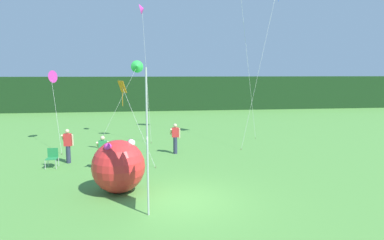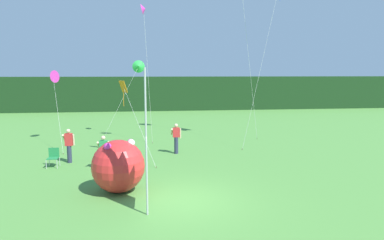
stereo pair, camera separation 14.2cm
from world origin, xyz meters
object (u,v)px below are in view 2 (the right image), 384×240
object	(u,v)px
kite_green_delta_5	(138,66)
kite_magenta_delta_4	(144,10)
folding_chair	(53,156)
inflatable_balloon	(118,166)
person_mid_field	(176,138)
person_near_banner	(69,145)
kite_magenta_delta_1	(53,77)
banner_flag	(146,144)
person_far_left	(104,152)
kite_orange_diamond_2	(125,92)

from	to	relation	value
kite_green_delta_5	kite_magenta_delta_4	bearing A→B (deg)	31.14
folding_chair	inflatable_balloon	bearing A→B (deg)	-49.03
person_mid_field	folding_chair	xyz separation A→B (m)	(-5.97, -1.95, -0.38)
person_near_banner	kite_magenta_delta_1	bearing A→B (deg)	110.37
banner_flag	kite_green_delta_5	distance (m)	12.01
folding_chair	kite_green_delta_5	xyz separation A→B (m)	(3.89, 5.89, 4.29)
kite_magenta_delta_4	kite_magenta_delta_1	bearing A→B (deg)	-179.27
banner_flag	folding_chair	size ratio (longest dim) A/B	5.14
banner_flag	person_far_left	bearing A→B (deg)	111.54
banner_flag	person_mid_field	bearing A→B (deg)	78.81
banner_flag	inflatable_balloon	xyz separation A→B (m)	(-1.07, 1.95, -1.20)
kite_magenta_delta_1	kite_magenta_delta_4	bearing A→B (deg)	0.73
kite_magenta_delta_1	kite_orange_diamond_2	distance (m)	6.31
kite_orange_diamond_2	kite_green_delta_5	bearing A→B (deg)	81.29
folding_chair	kite_magenta_delta_4	bearing A→B (deg)	55.04
inflatable_balloon	kite_green_delta_5	world-z (taller)	kite_green_delta_5
person_far_left	inflatable_balloon	size ratio (longest dim) A/B	0.80
person_near_banner	person_mid_field	size ratio (longest dim) A/B	1.01
kite_magenta_delta_4	person_far_left	bearing A→B (deg)	-105.03
inflatable_balloon	kite_magenta_delta_1	size ratio (longest dim) A/B	0.43
inflatable_balloon	kite_magenta_delta_4	bearing A→B (deg)	84.75
person_far_left	kite_green_delta_5	xyz separation A→B (m)	(1.46, 6.65, 3.97)
person_far_left	inflatable_balloon	xyz separation A→B (m)	(0.93, -3.11, 0.15)
person_mid_field	kite_magenta_delta_1	bearing A→B (deg)	150.93
folding_chair	kite_magenta_delta_1	world-z (taller)	kite_magenta_delta_1
person_far_left	person_mid_field	bearing A→B (deg)	37.51
kite_green_delta_5	inflatable_balloon	bearing A→B (deg)	-93.09
kite_magenta_delta_1	kite_magenta_delta_4	xyz separation A→B (m)	(5.70, 0.07, 4.20)
person_near_banner	kite_green_delta_5	world-z (taller)	kite_green_delta_5
kite_green_delta_5	kite_magenta_delta_1	bearing A→B (deg)	178.23
person_near_banner	person_mid_field	xyz separation A→B (m)	(5.39, 1.27, -0.01)
person_far_left	kite_orange_diamond_2	world-z (taller)	kite_orange_diamond_2
person_mid_field	inflatable_balloon	distance (m)	6.38
folding_chair	banner_flag	bearing A→B (deg)	-52.73
person_near_banner	kite_orange_diamond_2	xyz separation A→B (m)	(2.70, 1.21, 2.53)
person_mid_field	kite_green_delta_5	world-z (taller)	kite_green_delta_5
kite_magenta_delta_1	kite_magenta_delta_4	size ratio (longest dim) A/B	0.52
kite_magenta_delta_4	kite_green_delta_5	bearing A→B (deg)	-148.86
person_near_banner	banner_flag	bearing A→B (deg)	-59.38
person_near_banner	folding_chair	xyz separation A→B (m)	(-0.58, -0.68, -0.39)
person_far_left	kite_magenta_delta_1	distance (m)	8.50
person_far_left	kite_green_delta_5	bearing A→B (deg)	77.64
person_near_banner	person_far_left	distance (m)	2.35
kite_orange_diamond_2	person_far_left	bearing A→B (deg)	-107.66
person_far_left	kite_orange_diamond_2	bearing A→B (deg)	72.34
banner_flag	kite_magenta_delta_4	size ratio (longest dim) A/B	0.52
inflatable_balloon	kite_orange_diamond_2	world-z (taller)	kite_orange_diamond_2
banner_flag	folding_chair	distance (m)	7.51
banner_flag	person_far_left	world-z (taller)	banner_flag
person_far_left	kite_magenta_delta_4	world-z (taller)	kite_magenta_delta_4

